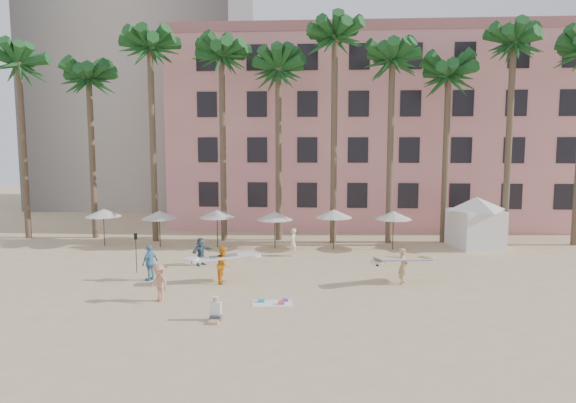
# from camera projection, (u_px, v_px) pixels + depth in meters

# --- Properties ---
(ground) EXTENTS (120.00, 120.00, 0.00)m
(ground) POSITION_uv_depth(u_px,v_px,m) (272.00, 307.00, 22.72)
(ground) COLOR #D1B789
(ground) RESTS_ON ground
(pink_hotel) EXTENTS (35.00, 14.00, 16.00)m
(pink_hotel) POSITION_uv_depth(u_px,v_px,m) (375.00, 133.00, 47.09)
(pink_hotel) COLOR pink
(pink_hotel) RESTS_ON ground
(palm_row) EXTENTS (44.40, 5.40, 16.30)m
(palm_row) POSITION_uv_depth(u_px,v_px,m) (299.00, 60.00, 36.03)
(palm_row) COLOR brown
(palm_row) RESTS_ON ground
(umbrella_row) EXTENTS (22.50, 2.70, 2.73)m
(umbrella_row) POSITION_uv_depth(u_px,v_px,m) (246.00, 214.00, 35.03)
(umbrella_row) COLOR #332B23
(umbrella_row) RESTS_ON ground
(cabana) EXTENTS (5.50, 5.50, 3.50)m
(cabana) POSITION_uv_depth(u_px,v_px,m) (476.00, 218.00, 35.26)
(cabana) COLOR silver
(cabana) RESTS_ON ground
(beach_towel) EXTENTS (1.90, 1.19, 0.14)m
(beach_towel) POSITION_uv_depth(u_px,v_px,m) (273.00, 302.00, 23.22)
(beach_towel) COLOR white
(beach_towel) RESTS_ON ground
(carrier_yellow) EXTENTS (3.13, 2.11, 1.86)m
(carrier_yellow) POSITION_uv_depth(u_px,v_px,m) (403.00, 264.00, 26.30)
(carrier_yellow) COLOR tan
(carrier_yellow) RESTS_ON ground
(carrier_white) EXTENTS (3.28, 1.69, 1.93)m
(carrier_white) POSITION_uv_depth(u_px,v_px,m) (223.00, 263.00, 26.48)
(carrier_white) COLOR orange
(carrier_white) RESTS_ON ground
(beachgoers) EXTENTS (7.89, 10.69, 1.89)m
(beachgoers) POSITION_uv_depth(u_px,v_px,m) (191.00, 261.00, 27.53)
(beachgoers) COLOR silver
(beachgoers) RESTS_ON ground
(paddle) EXTENTS (0.18, 0.04, 2.23)m
(paddle) POSITION_uv_depth(u_px,v_px,m) (136.00, 248.00, 28.49)
(paddle) COLOR black
(paddle) RESTS_ON ground
(seated_man) EXTENTS (0.44, 0.76, 0.99)m
(seated_man) POSITION_uv_depth(u_px,v_px,m) (215.00, 312.00, 20.94)
(seated_man) COLOR #3F3F4C
(seated_man) RESTS_ON ground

